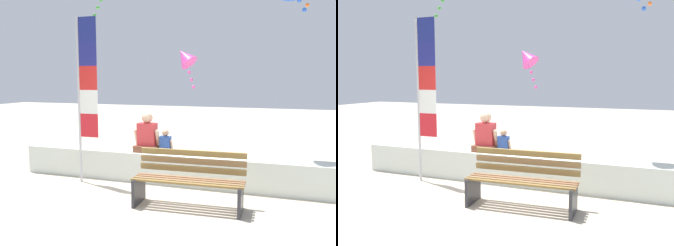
{
  "view_description": "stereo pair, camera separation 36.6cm",
  "coord_description": "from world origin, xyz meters",
  "views": [
    {
      "loc": [
        2.08,
        -5.77,
        2.06
      ],
      "look_at": [
        -0.26,
        0.95,
        1.19
      ],
      "focal_mm": 39.27,
      "sensor_mm": 36.0,
      "label": 1
    },
    {
      "loc": [
        2.42,
        -5.64,
        2.06
      ],
      "look_at": [
        -0.26,
        0.95,
        1.19
      ],
      "focal_mm": 39.27,
      "sensor_mm": 36.0,
      "label": 2
    }
  ],
  "objects": [
    {
      "name": "flag_banner",
      "position": [
        -1.78,
        0.43,
        1.89
      ],
      "size": [
        0.43,
        0.05,
        3.21
      ],
      "color": "#B7B7BC",
      "rests_on": "ground"
    },
    {
      "name": "ground_plane",
      "position": [
        0.0,
        0.0,
        0.0
      ],
      "size": [
        40.0,
        40.0,
        0.0
      ],
      "primitive_type": "plane",
      "color": "#BFB39C"
    },
    {
      "name": "person_child",
      "position": [
        -0.32,
        0.98,
        0.77
      ],
      "size": [
        0.3,
        0.22,
        0.46
      ],
      "color": "tan",
      "rests_on": "seawall_ledge"
    },
    {
      "name": "person_adult",
      "position": [
        -0.71,
        0.98,
        0.9
      ],
      "size": [
        0.52,
        0.39,
        0.8
      ],
      "color": "brown",
      "rests_on": "seawall_ledge"
    },
    {
      "name": "seawall_ledge",
      "position": [
        0.0,
        0.95,
        0.29
      ],
      "size": [
        6.81,
        0.51,
        0.59
      ],
      "primitive_type": "cube",
      "color": "silver",
      "rests_on": "ground"
    },
    {
      "name": "park_bench",
      "position": [
        0.52,
        -0.26,
        0.43
      ],
      "size": [
        1.8,
        0.69,
        0.88
      ],
      "color": "olive",
      "rests_on": "ground"
    },
    {
      "name": "kite_magenta",
      "position": [
        -0.43,
        2.67,
        2.55
      ],
      "size": [
        0.69,
        0.72,
        1.05
      ],
      "color": "#DB3D9E"
    }
  ]
}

